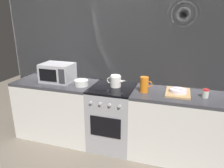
{
  "coord_description": "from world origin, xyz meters",
  "views": [
    {
      "loc": [
        0.84,
        -2.66,
        1.86
      ],
      "look_at": [
        -0.01,
        0.0,
        0.95
      ],
      "focal_mm": 34.39,
      "sensor_mm": 36.0,
      "label": 1
    }
  ],
  "objects": [
    {
      "name": "mixing_bowl",
      "position": [
        -0.44,
        -0.05,
        0.94
      ],
      "size": [
        0.2,
        0.2,
        0.08
      ],
      "primitive_type": "cylinder",
      "color": "silver",
      "rests_on": "counter_left"
    },
    {
      "name": "spice_jar",
      "position": [
        1.18,
        -0.01,
        0.95
      ],
      "size": [
        0.08,
        0.08,
        0.1
      ],
      "color": "silver",
      "rests_on": "counter_right"
    },
    {
      "name": "ground_plane",
      "position": [
        0.0,
        0.0,
        0.0
      ],
      "size": [
        8.0,
        8.0,
        0.0
      ],
      "primitive_type": "plane",
      "color": "#6B6054"
    },
    {
      "name": "pitcher",
      "position": [
        0.44,
        -0.04,
        1.0
      ],
      "size": [
        0.16,
        0.11,
        0.2
      ],
      "color": "orange",
      "rests_on": "counter_right"
    },
    {
      "name": "back_wall",
      "position": [
        0.0,
        0.32,
        1.2
      ],
      "size": [
        3.6,
        0.05,
        2.4
      ],
      "color": "gray",
      "rests_on": "ground_plane"
    },
    {
      "name": "microwave",
      "position": [
        -0.86,
        0.03,
        1.04
      ],
      "size": [
        0.46,
        0.35,
        0.27
      ],
      "color": "#B2B2B7",
      "rests_on": "counter_left"
    },
    {
      "name": "stove_unit",
      "position": [
        -0.0,
        -0.0,
        0.45
      ],
      "size": [
        0.6,
        0.63,
        0.9
      ],
      "color": "#9E9EA3",
      "rests_on": "ground_plane"
    },
    {
      "name": "counter_right",
      "position": [
        0.9,
        0.0,
        0.45
      ],
      "size": [
        1.2,
        0.6,
        0.9
      ],
      "color": "silver",
      "rests_on": "ground_plane"
    },
    {
      "name": "dish_pile",
      "position": [
        0.86,
        0.03,
        0.92
      ],
      "size": [
        0.3,
        0.4,
        0.07
      ],
      "color": "tan",
      "rests_on": "counter_right"
    },
    {
      "name": "kettle",
      "position": [
        0.03,
        0.05,
        0.98
      ],
      "size": [
        0.28,
        0.15,
        0.17
      ],
      "color": "white",
      "rests_on": "stove_unit"
    },
    {
      "name": "counter_left",
      "position": [
        -0.9,
        0.0,
        0.45
      ],
      "size": [
        1.2,
        0.6,
        0.9
      ],
      "color": "silver",
      "rests_on": "ground_plane"
    }
  ]
}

